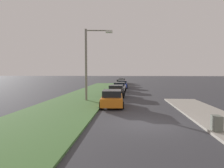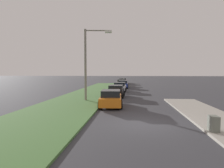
{
  "view_description": "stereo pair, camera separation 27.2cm",
  "coord_description": "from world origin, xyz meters",
  "px_view_note": "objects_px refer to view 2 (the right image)",
  "views": [
    {
      "loc": [
        -11.13,
        1.14,
        3.03
      ],
      "look_at": [
        15.16,
        3.31,
        1.41
      ],
      "focal_mm": 30.46,
      "sensor_mm": 36.0,
      "label": 1
    },
    {
      "loc": [
        -11.1,
        0.87,
        3.03
      ],
      "look_at": [
        15.16,
        3.31,
        1.41
      ],
      "focal_mm": 30.46,
      "sensor_mm": 36.0,
      "label": 2
    }
  ],
  "objects_px": {
    "parked_car_orange": "(111,98)",
    "parked_car_yellow": "(121,83)",
    "utility_box": "(214,125)",
    "parked_car_blue": "(123,84)",
    "parked_car_green": "(122,81)",
    "streetlight": "(89,59)",
    "parked_car_black": "(116,91)",
    "parked_car_red": "(123,81)",
    "parked_car_white": "(120,87)"
  },
  "relations": [
    {
      "from": "parked_car_orange",
      "to": "parked_car_white",
      "type": "distance_m",
      "value": 13.34
    },
    {
      "from": "parked_car_orange",
      "to": "parked_car_white",
      "type": "xyz_separation_m",
      "value": [
        13.34,
        -0.1,
        0.0
      ]
    },
    {
      "from": "parked_car_green",
      "to": "parked_car_blue",
      "type": "bearing_deg",
      "value": -177.65
    },
    {
      "from": "parked_car_white",
      "to": "parked_car_red",
      "type": "distance_m",
      "value": 23.5
    },
    {
      "from": "utility_box",
      "to": "streetlight",
      "type": "xyz_separation_m",
      "value": [
        9.97,
        8.37,
        3.94
      ]
    },
    {
      "from": "parked_car_black",
      "to": "parked_car_white",
      "type": "xyz_separation_m",
      "value": [
        6.78,
        -0.12,
        0.0
      ]
    },
    {
      "from": "parked_car_yellow",
      "to": "streetlight",
      "type": "relative_size",
      "value": 0.58
    },
    {
      "from": "parked_car_yellow",
      "to": "streetlight",
      "type": "xyz_separation_m",
      "value": [
        -22.81,
        2.38,
        3.67
      ]
    },
    {
      "from": "parked_car_yellow",
      "to": "parked_car_green",
      "type": "distance_m",
      "value": 5.9
    },
    {
      "from": "parked_car_blue",
      "to": "parked_car_green",
      "type": "bearing_deg",
      "value": 2.39
    },
    {
      "from": "parked_car_yellow",
      "to": "streetlight",
      "type": "distance_m",
      "value": 23.23
    },
    {
      "from": "streetlight",
      "to": "utility_box",
      "type": "bearing_deg",
      "value": -139.98
    },
    {
      "from": "parked_car_black",
      "to": "parked_car_red",
      "type": "height_order",
      "value": "same"
    },
    {
      "from": "parked_car_black",
      "to": "parked_car_yellow",
      "type": "relative_size",
      "value": 1.0
    },
    {
      "from": "parked_car_orange",
      "to": "parked_car_yellow",
      "type": "bearing_deg",
      "value": -2.42
    },
    {
      "from": "parked_car_black",
      "to": "utility_box",
      "type": "height_order",
      "value": "parked_car_black"
    },
    {
      "from": "parked_car_orange",
      "to": "utility_box",
      "type": "height_order",
      "value": "parked_car_orange"
    },
    {
      "from": "parked_car_white",
      "to": "parked_car_yellow",
      "type": "height_order",
      "value": "same"
    },
    {
      "from": "parked_car_blue",
      "to": "parked_car_green",
      "type": "height_order",
      "value": "same"
    },
    {
      "from": "parked_car_black",
      "to": "parked_car_white",
      "type": "relative_size",
      "value": 1.0
    },
    {
      "from": "parked_car_yellow",
      "to": "streetlight",
      "type": "height_order",
      "value": "streetlight"
    },
    {
      "from": "parked_car_yellow",
      "to": "parked_car_red",
      "type": "distance_m",
      "value": 11.17
    },
    {
      "from": "parked_car_white",
      "to": "parked_car_blue",
      "type": "height_order",
      "value": "same"
    },
    {
      "from": "parked_car_green",
      "to": "streetlight",
      "type": "relative_size",
      "value": 0.57
    },
    {
      "from": "parked_car_green",
      "to": "streetlight",
      "type": "distance_m",
      "value": 29.05
    },
    {
      "from": "parked_car_black",
      "to": "streetlight",
      "type": "xyz_separation_m",
      "value": [
        -3.7,
        2.59,
        3.67
      ]
    },
    {
      "from": "parked_car_orange",
      "to": "parked_car_black",
      "type": "relative_size",
      "value": 1.01
    },
    {
      "from": "utility_box",
      "to": "parked_car_blue",
      "type": "bearing_deg",
      "value": 11.37
    },
    {
      "from": "parked_car_orange",
      "to": "parked_car_blue",
      "type": "xyz_separation_m",
      "value": [
        19.75,
        -0.37,
        0.0
      ]
    },
    {
      "from": "parked_car_white",
      "to": "parked_car_blue",
      "type": "relative_size",
      "value": 1.01
    },
    {
      "from": "parked_car_black",
      "to": "parked_car_red",
      "type": "relative_size",
      "value": 1.0
    },
    {
      "from": "parked_car_white",
      "to": "parked_car_yellow",
      "type": "distance_m",
      "value": 12.34
    },
    {
      "from": "parked_car_green",
      "to": "streetlight",
      "type": "bearing_deg",
      "value": 174.92
    },
    {
      "from": "parked_car_green",
      "to": "parked_car_red",
      "type": "bearing_deg",
      "value": 0.19
    },
    {
      "from": "parked_car_black",
      "to": "streetlight",
      "type": "relative_size",
      "value": 0.58
    },
    {
      "from": "parked_car_orange",
      "to": "parked_car_red",
      "type": "bearing_deg",
      "value": -2.6
    },
    {
      "from": "parked_car_blue",
      "to": "parked_car_red",
      "type": "xyz_separation_m",
      "value": [
        17.09,
        0.57,
        0.0
      ]
    },
    {
      "from": "parked_car_black",
      "to": "parked_car_yellow",
      "type": "bearing_deg",
      "value": 1.93
    },
    {
      "from": "parked_car_black",
      "to": "parked_car_white",
      "type": "bearing_deg",
      "value": 0.3
    },
    {
      "from": "utility_box",
      "to": "streetlight",
      "type": "bearing_deg",
      "value": 40.02
    },
    {
      "from": "parked_car_orange",
      "to": "parked_car_red",
      "type": "distance_m",
      "value": 36.84
    },
    {
      "from": "parked_car_orange",
      "to": "parked_car_white",
      "type": "bearing_deg",
      "value": -3.36
    },
    {
      "from": "parked_car_orange",
      "to": "parked_car_yellow",
      "type": "xyz_separation_m",
      "value": [
        25.67,
        0.22,
        0.0
      ]
    },
    {
      "from": "parked_car_orange",
      "to": "parked_car_blue",
      "type": "relative_size",
      "value": 1.02
    },
    {
      "from": "parked_car_red",
      "to": "utility_box",
      "type": "xyz_separation_m",
      "value": [
        -43.95,
        -5.97,
        -0.27
      ]
    },
    {
      "from": "parked_car_blue",
      "to": "parked_car_black",
      "type": "bearing_deg",
      "value": 178.15
    },
    {
      "from": "parked_car_yellow",
      "to": "parked_car_black",
      "type": "bearing_deg",
      "value": 179.07
    },
    {
      "from": "parked_car_orange",
      "to": "utility_box",
      "type": "relative_size",
      "value": 4.87
    },
    {
      "from": "parked_car_blue",
      "to": "parked_car_yellow",
      "type": "height_order",
      "value": "same"
    },
    {
      "from": "parked_car_red",
      "to": "utility_box",
      "type": "height_order",
      "value": "parked_car_red"
    }
  ]
}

